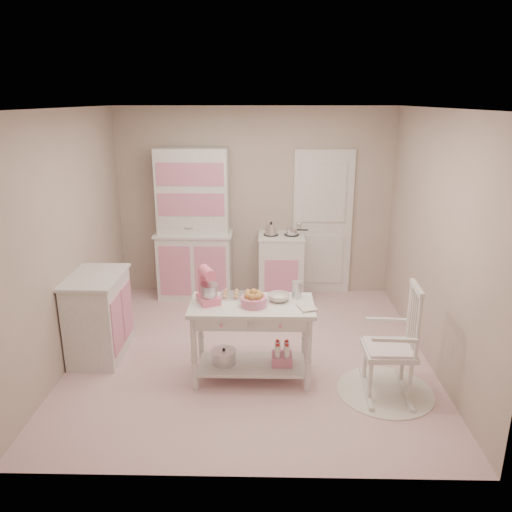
{
  "coord_description": "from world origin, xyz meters",
  "views": [
    {
      "loc": [
        0.16,
        -4.94,
        2.69
      ],
      "look_at": [
        0.06,
        0.0,
        1.12
      ],
      "focal_mm": 35.0,
      "sensor_mm": 36.0,
      "label": 1
    }
  ],
  "objects": [
    {
      "name": "room_shell",
      "position": [
        0.0,
        0.0,
        1.65
      ],
      "size": [
        3.84,
        3.84,
        2.62
      ],
      "color": "#D4848D",
      "rests_on": "ground"
    },
    {
      "name": "lace_rug",
      "position": [
        1.31,
        -0.75,
        0.01
      ],
      "size": [
        0.92,
        0.92,
        0.01
      ],
      "primitive_type": "cylinder",
      "color": "white",
      "rests_on": "ground"
    },
    {
      "name": "stand_mixer",
      "position": [
        -0.39,
        -0.48,
        0.97
      ],
      "size": [
        0.3,
        0.34,
        0.34
      ],
      "primitive_type": "cube",
      "rotation": [
        0.0,
        0.0,
        0.43
      ],
      "color": "pink",
      "rests_on": "work_table"
    },
    {
      "name": "recipe_book",
      "position": [
        0.48,
        -0.62,
        0.81
      ],
      "size": [
        0.21,
        0.24,
        0.02
      ],
      "primitive_type": "imported",
      "rotation": [
        0.0,
        0.0,
        0.31
      ],
      "color": "silver",
      "rests_on": "work_table"
    },
    {
      "name": "hutch",
      "position": [
        -0.83,
        1.66,
        1.04
      ],
      "size": [
        1.06,
        0.5,
        2.08
      ],
      "primitive_type": "cube",
      "color": "white",
      "rests_on": "ground"
    },
    {
      "name": "stove",
      "position": [
        0.37,
        1.61,
        0.46
      ],
      "size": [
        0.62,
        0.57,
        0.92
      ],
      "primitive_type": "cube",
      "color": "white",
      "rests_on": "ground"
    },
    {
      "name": "rocking_chair",
      "position": [
        1.31,
        -0.75,
        0.55
      ],
      "size": [
        0.52,
        0.74,
        1.1
      ],
      "primitive_type": "cube",
      "rotation": [
        0.0,
        0.0,
        -0.05
      ],
      "color": "white",
      "rests_on": "ground"
    },
    {
      "name": "work_table",
      "position": [
        0.03,
        -0.5,
        0.4
      ],
      "size": [
        1.2,
        0.6,
        0.8
      ],
      "primitive_type": "cube",
      "color": "white",
      "rests_on": "ground"
    },
    {
      "name": "metal_pitcher",
      "position": [
        0.47,
        -0.34,
        0.89
      ],
      "size": [
        0.1,
        0.1,
        0.17
      ],
      "primitive_type": "cylinder",
      "color": "silver",
      "rests_on": "work_table"
    },
    {
      "name": "cookie_tray",
      "position": [
        -0.12,
        -0.32,
        0.81
      ],
      "size": [
        0.34,
        0.24,
        0.02
      ],
      "primitive_type": "cube",
      "color": "silver",
      "rests_on": "work_table"
    },
    {
      "name": "mixing_bowl",
      "position": [
        0.29,
        -0.42,
        0.83
      ],
      "size": [
        0.22,
        0.22,
        0.07
      ],
      "primitive_type": "imported",
      "color": "silver",
      "rests_on": "work_table"
    },
    {
      "name": "bread_basket",
      "position": [
        0.05,
        -0.55,
        0.85
      ],
      "size": [
        0.25,
        0.25,
        0.09
      ],
      "primitive_type": "cylinder",
      "color": "pink",
      "rests_on": "work_table"
    },
    {
      "name": "base_cabinet",
      "position": [
        -1.63,
        -0.07,
        0.46
      ],
      "size": [
        0.54,
        0.84,
        0.92
      ],
      "primitive_type": "cube",
      "color": "white",
      "rests_on": "ground"
    },
    {
      "name": "door",
      "position": [
        0.95,
        1.87,
        1.02
      ],
      "size": [
        0.82,
        0.05,
        2.04
      ],
      "primitive_type": "cube",
      "color": "white",
      "rests_on": "ground"
    }
  ]
}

